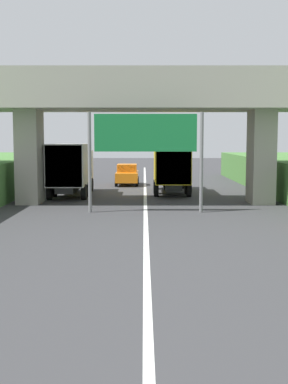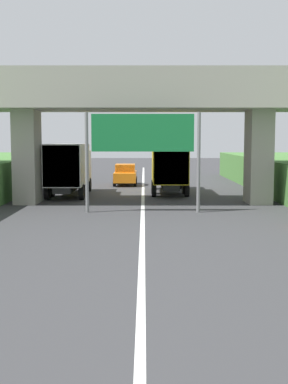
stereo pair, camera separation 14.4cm
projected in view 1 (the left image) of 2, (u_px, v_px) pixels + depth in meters
lane_centre_stripe at (143, 218)px, 24.52m from camera, size 0.20×86.17×0.01m
overpass_bridge at (143, 105)px, 29.68m from camera, size 40.00×4.80×7.62m
overhead_highway_sign at (143, 139)px, 26.08m from camera, size 5.88×0.18×5.12m
truck_yellow at (169, 165)px, 35.74m from camera, size 2.44×7.30×3.44m
truck_silver at (69, 167)px, 33.93m from camera, size 2.44×7.30×3.44m
car_orange at (125, 175)px, 41.87m from camera, size 1.86×4.10×1.72m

